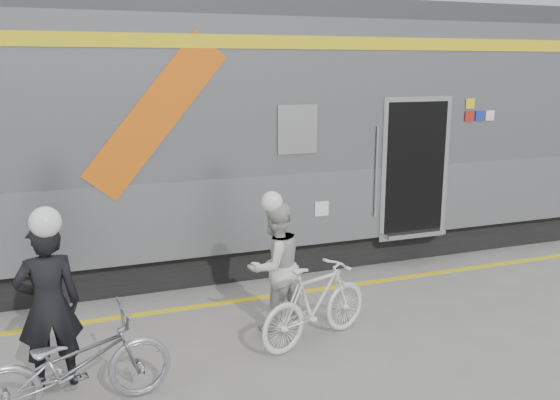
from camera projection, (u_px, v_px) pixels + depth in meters
name	position (u px, v px, depth m)	size (l,w,h in m)	color
ground	(312.00, 374.00, 6.17)	(90.00, 90.00, 0.00)	slate
train	(252.00, 133.00, 9.79)	(24.00, 3.17, 4.10)	black
safety_strip	(250.00, 299.00, 8.14)	(24.00, 0.12, 0.01)	yellow
man	(49.00, 306.00, 5.77)	(0.62, 0.41, 1.70)	black
bicycle_left	(75.00, 364.00, 5.42)	(0.62, 1.78, 0.94)	#9A9CA1
woman	(275.00, 266.00, 7.12)	(0.76, 0.59, 1.56)	beige
bicycle_right	(316.00, 303.00, 6.79)	(0.45, 1.58, 0.95)	silver
helmet_man	(39.00, 207.00, 5.55)	(0.29, 0.29, 0.29)	white
helmet_woman	(275.00, 192.00, 6.92)	(0.25, 0.25, 0.25)	white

